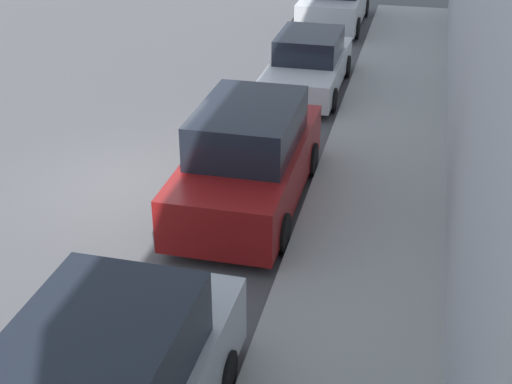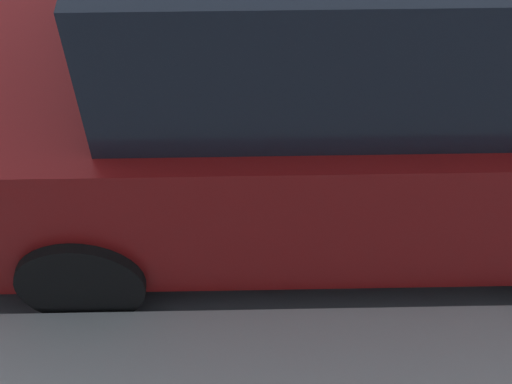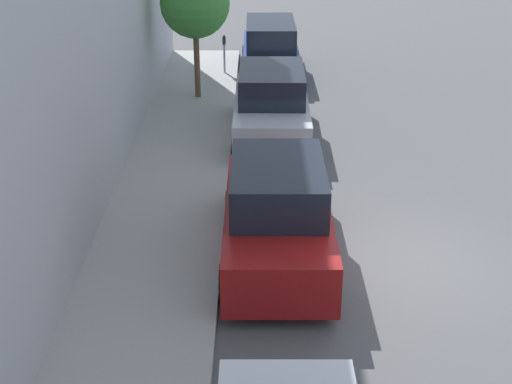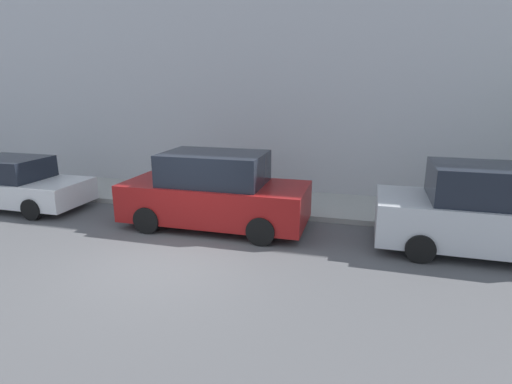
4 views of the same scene
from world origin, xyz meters
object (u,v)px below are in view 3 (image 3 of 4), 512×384
at_px(parked_minivan_nearest, 270,49).
at_px(parked_suv_third, 277,215).
at_px(parked_suv_second, 271,106).
at_px(parking_meter_near, 224,49).
at_px(street_tree, 195,3).

xyz_separation_m(parked_minivan_nearest, parked_suv_third, (0.11, 12.85, 0.01)).
height_order(parked_suv_second, parking_meter_near, parked_suv_second).
bearing_deg(parked_suv_second, street_tree, -56.05).
height_order(parked_minivan_nearest, parked_suv_second, parked_suv_second).
xyz_separation_m(parked_minivan_nearest, parked_suv_second, (0.09, 6.39, 0.01)).
bearing_deg(street_tree, parked_minivan_nearest, -127.92).
distance_m(parked_suv_second, parked_suv_third, 6.46).
relative_size(parked_minivan_nearest, parked_suv_second, 1.02).
relative_size(parked_minivan_nearest, street_tree, 1.23).
relative_size(parked_suv_second, parking_meter_near, 3.60).
bearing_deg(street_tree, parked_suv_third, 102.89).
distance_m(parked_minivan_nearest, parked_suv_second, 6.39).
distance_m(parked_suv_third, street_tree, 10.30).
relative_size(parked_minivan_nearest, parked_suv_third, 1.02).
bearing_deg(parking_meter_near, street_tree, 75.29).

